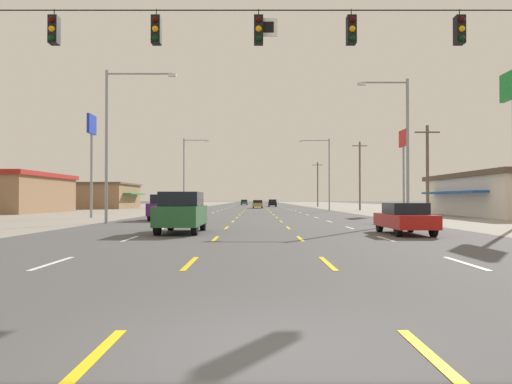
# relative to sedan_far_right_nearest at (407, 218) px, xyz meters

# --- Properties ---
(ground_plane) EXTENTS (572.00, 572.00, 0.00)m
(ground_plane) POSITION_rel_sedan_far_right_nearest_xyz_m (-6.86, 48.88, -0.76)
(ground_plane) COLOR #4C4C4F
(lot_apron_left) EXTENTS (28.00, 440.00, 0.01)m
(lot_apron_left) POSITION_rel_sedan_far_right_nearest_xyz_m (-31.61, 48.88, -0.75)
(lot_apron_left) COLOR gray
(lot_apron_left) RESTS_ON ground
(lot_apron_right) EXTENTS (28.00, 440.00, 0.01)m
(lot_apron_right) POSITION_rel_sedan_far_right_nearest_xyz_m (17.89, 48.88, -0.75)
(lot_apron_right) COLOR gray
(lot_apron_right) RESTS_ON ground
(lane_markings) EXTENTS (10.64, 227.60, 0.01)m
(lane_markings) POSITION_rel_sedan_far_right_nearest_xyz_m (-6.86, 87.38, -0.75)
(lane_markings) COLOR white
(lane_markings) RESTS_ON ground
(signal_span_wire) EXTENTS (26.51, 0.53, 9.09)m
(signal_span_wire) POSITION_rel_sedan_far_right_nearest_xyz_m (-6.88, -6.65, 4.63)
(signal_span_wire) COLOR brown
(signal_span_wire) RESTS_ON ground
(sedan_far_right_nearest) EXTENTS (1.80, 4.50, 1.46)m
(sedan_far_right_nearest) POSITION_rel_sedan_far_right_nearest_xyz_m (0.00, 0.00, 0.00)
(sedan_far_right_nearest) COLOR red
(sedan_far_right_nearest) RESTS_ON ground
(suv_inner_left_near) EXTENTS (1.98, 4.90, 1.98)m
(suv_inner_left_near) POSITION_rel_sedan_far_right_nearest_xyz_m (-10.54, 0.92, 0.27)
(suv_inner_left_near) COLOR #235B2D
(suv_inner_left_near) RESTS_ON ground
(suv_far_left_mid) EXTENTS (1.98, 4.90, 1.98)m
(suv_far_left_mid) POSITION_rel_sedan_far_right_nearest_xyz_m (-13.95, 14.75, 0.27)
(suv_far_left_mid) COLOR #4C196B
(suv_far_left_mid) RESTS_ON ground
(sedan_center_turn_midfar) EXTENTS (1.80, 4.50, 1.46)m
(sedan_center_turn_midfar) POSITION_rel_sedan_far_right_nearest_xyz_m (-6.65, 62.58, 0.00)
(sedan_center_turn_midfar) COLOR #B28C33
(sedan_center_turn_midfar) RESTS_ON ground
(hatchback_inner_right_far) EXTENTS (1.72, 3.90, 1.54)m
(hatchback_inner_right_far) POSITION_rel_sedan_far_right_nearest_xyz_m (-3.47, 78.63, 0.03)
(hatchback_inner_right_far) COLOR black
(hatchback_inner_right_far) RESTS_ON ground
(sedan_inner_left_farther) EXTENTS (1.80, 4.50, 1.46)m
(sedan_inner_left_farther) POSITION_rel_sedan_far_right_nearest_xyz_m (-10.14, 107.13, 0.00)
(sedan_inner_left_farther) COLOR #235B2D
(sedan_inner_left_farther) RESTS_ON ground
(storefront_left_row_1) EXTENTS (13.31, 16.28, 4.76)m
(storefront_left_row_1) POSITION_rel_sedan_far_right_nearest_xyz_m (-37.92, 35.12, 1.64)
(storefront_left_row_1) COLOR #8C6B4C
(storefront_left_row_1) RESTS_ON ground
(storefront_left_row_2) EXTENTS (15.30, 14.88, 4.41)m
(storefront_left_row_2) POSITION_rel_sedan_far_right_nearest_xyz_m (-35.75, 61.64, 1.46)
(storefront_left_row_2) COLOR #8C6B4C
(storefront_left_row_2) RESTS_ON ground
(storefront_right_row_1) EXTENTS (10.85, 18.55, 4.18)m
(storefront_right_row_1) POSITION_rel_sedan_far_right_nearest_xyz_m (17.33, 24.26, 1.36)
(storefront_right_row_1) COLOR silver
(storefront_right_row_1) RESTS_ON ground
(pole_sign_left_row_1) EXTENTS (0.24, 1.84, 9.05)m
(pole_sign_left_row_1) POSITION_rel_sedan_far_right_nearest_xyz_m (-21.39, 19.61, 5.99)
(pole_sign_left_row_1) COLOR gray
(pole_sign_left_row_1) RESTS_ON ground
(pole_sign_right_row_1) EXTENTS (0.24, 2.65, 9.19)m
(pole_sign_right_row_1) POSITION_rel_sedan_far_right_nearest_xyz_m (9.15, 29.72, 6.44)
(pole_sign_right_row_1) COLOR gray
(pole_sign_right_row_1) RESTS_ON ground
(streetlight_left_row_0) EXTENTS (4.79, 0.26, 10.35)m
(streetlight_left_row_0) POSITION_rel_sedan_far_right_nearest_xyz_m (-16.52, 9.84, 5.28)
(streetlight_left_row_0) COLOR gray
(streetlight_left_row_0) RESTS_ON ground
(streetlight_right_row_0) EXTENTS (3.46, 0.26, 9.76)m
(streetlight_right_row_0) POSITION_rel_sedan_far_right_nearest_xyz_m (2.97, 9.84, 4.82)
(streetlight_right_row_0) COLOR gray
(streetlight_right_row_0) RESTS_ON ground
(streetlight_left_row_1) EXTENTS (3.65, 0.26, 10.11)m
(streetlight_left_row_1) POSITION_rel_sedan_far_right_nearest_xyz_m (-16.68, 44.32, 5.02)
(streetlight_left_row_1) COLOR gray
(streetlight_left_row_1) RESTS_ON ground
(streetlight_right_row_1) EXTENTS (4.32, 0.26, 10.07)m
(streetlight_right_row_1) POSITION_rel_sedan_far_right_nearest_xyz_m (2.85, 44.32, 5.08)
(streetlight_right_row_1) COLOR gray
(streetlight_right_row_1) RESTS_ON ground
(utility_pole_right_row_0) EXTENTS (2.20, 0.26, 8.12)m
(utility_pole_right_row_0) POSITION_rel_sedan_far_right_nearest_xyz_m (8.14, 19.66, 3.49)
(utility_pole_right_row_0) COLOR brown
(utility_pole_right_row_0) RESTS_ON ground
(utility_pole_right_row_1) EXTENTS (2.20, 0.26, 9.91)m
(utility_pole_right_row_1) POSITION_rel_sedan_far_right_nearest_xyz_m (8.04, 46.52, 4.40)
(utility_pole_right_row_1) COLOR brown
(utility_pole_right_row_1) RESTS_ON ground
(utility_pole_right_row_2) EXTENTS (2.20, 0.26, 9.48)m
(utility_pole_right_row_2) POSITION_rel_sedan_far_right_nearest_xyz_m (6.18, 79.19, 4.18)
(utility_pole_right_row_2) COLOR brown
(utility_pole_right_row_2) RESTS_ON ground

